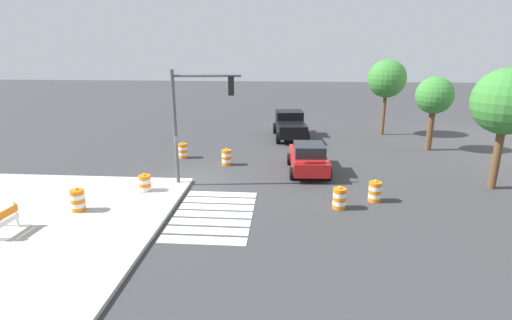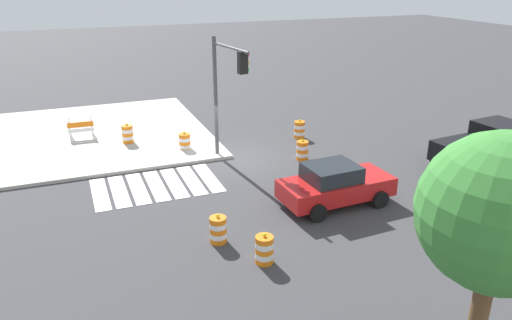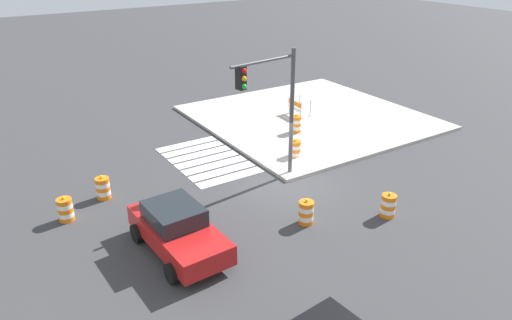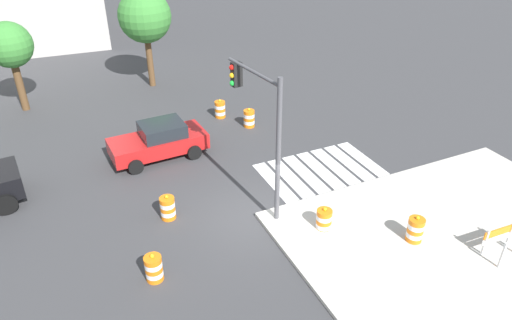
{
  "view_description": "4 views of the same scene",
  "coord_description": "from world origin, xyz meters",
  "px_view_note": "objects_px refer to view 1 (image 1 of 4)",
  "views": [
    {
      "loc": [
        18.54,
        4.65,
        6.65
      ],
      "look_at": [
        0.28,
        3.27,
        1.29
      ],
      "focal_mm": 27.23,
      "sensor_mm": 36.0,
      "label": 1
    },
    {
      "loc": [
        7.0,
        20.64,
        8.41
      ],
      "look_at": [
        -0.31,
        2.16,
        0.66
      ],
      "focal_mm": 34.57,
      "sensor_mm": 36.0,
      "label": 2
    },
    {
      "loc": [
        -14.82,
        11.1,
        9.59
      ],
      "look_at": [
        0.54,
        1.24,
        1.2
      ],
      "focal_mm": 33.75,
      "sensor_mm": 36.0,
      "label": 3
    },
    {
      "loc": [
        -6.05,
        -12.96,
        10.93
      ],
      "look_at": [
        1.34,
        2.76,
        0.66
      ],
      "focal_mm": 33.12,
      "sensor_mm": 36.0,
      "label": 4
    }
  ],
  "objects_px": {
    "sports_car": "(308,158)",
    "traffic_barrel_far_curb": "(227,157)",
    "traffic_barrel_median_near": "(375,192)",
    "street_tree_streetside_far": "(507,102)",
    "traffic_barrel_median_far": "(339,198)",
    "construction_barricade": "(1,219)",
    "pickup_truck": "(290,125)",
    "traffic_barrel_crosswalk_end": "(145,184)",
    "traffic_barrel_on_sidewalk": "(78,200)",
    "traffic_barrel_near_corner": "(183,151)",
    "street_tree_streetside_near": "(435,96)",
    "street_tree_streetside_mid": "(387,79)",
    "traffic_light_pole": "(198,107)"
  },
  "relations": [
    {
      "from": "traffic_barrel_on_sidewalk",
      "to": "traffic_barrel_near_corner",
      "type": "bearing_deg",
      "value": 166.06
    },
    {
      "from": "traffic_light_pole",
      "to": "street_tree_streetside_mid",
      "type": "xyz_separation_m",
      "value": [
        -12.43,
        11.77,
        0.4
      ]
    },
    {
      "from": "traffic_barrel_far_curb",
      "to": "street_tree_streetside_mid",
      "type": "relative_size",
      "value": 0.18
    },
    {
      "from": "sports_car",
      "to": "traffic_barrel_median_far",
      "type": "relative_size",
      "value": 4.3
    },
    {
      "from": "pickup_truck",
      "to": "traffic_barrel_crosswalk_end",
      "type": "distance_m",
      "value": 14.22
    },
    {
      "from": "traffic_barrel_far_curb",
      "to": "pickup_truck",
      "type": "bearing_deg",
      "value": 153.88
    },
    {
      "from": "traffic_barrel_near_corner",
      "to": "construction_barricade",
      "type": "xyz_separation_m",
      "value": [
        10.76,
        -3.84,
        0.27
      ]
    },
    {
      "from": "traffic_barrel_crosswalk_end",
      "to": "street_tree_streetside_far",
      "type": "relative_size",
      "value": 0.18
    },
    {
      "from": "traffic_barrel_median_near",
      "to": "traffic_barrel_on_sidewalk",
      "type": "height_order",
      "value": "traffic_barrel_on_sidewalk"
    },
    {
      "from": "traffic_barrel_median_far",
      "to": "street_tree_streetside_mid",
      "type": "relative_size",
      "value": 0.18
    },
    {
      "from": "construction_barricade",
      "to": "street_tree_streetside_near",
      "type": "distance_m",
      "value": 24.28
    },
    {
      "from": "traffic_barrel_median_far",
      "to": "traffic_barrel_on_sidewalk",
      "type": "distance_m",
      "value": 10.87
    },
    {
      "from": "traffic_barrel_median_far",
      "to": "construction_barricade",
      "type": "height_order",
      "value": "construction_barricade"
    },
    {
      "from": "pickup_truck",
      "to": "street_tree_streetside_near",
      "type": "distance_m",
      "value": 10.1
    },
    {
      "from": "pickup_truck",
      "to": "traffic_barrel_median_far",
      "type": "distance_m",
      "value": 13.69
    },
    {
      "from": "traffic_barrel_crosswalk_end",
      "to": "street_tree_streetside_near",
      "type": "height_order",
      "value": "street_tree_streetside_near"
    },
    {
      "from": "sports_car",
      "to": "traffic_barrel_far_curb",
      "type": "relative_size",
      "value": 4.3
    },
    {
      "from": "traffic_barrel_far_curb",
      "to": "street_tree_streetside_mid",
      "type": "bearing_deg",
      "value": 129.36
    },
    {
      "from": "traffic_barrel_far_curb",
      "to": "street_tree_streetside_far",
      "type": "xyz_separation_m",
      "value": [
        2.87,
        13.49,
        3.75
      ]
    },
    {
      "from": "street_tree_streetside_near",
      "to": "traffic_barrel_on_sidewalk",
      "type": "bearing_deg",
      "value": -56.87
    },
    {
      "from": "pickup_truck",
      "to": "traffic_barrel_far_curb",
      "type": "height_order",
      "value": "pickup_truck"
    },
    {
      "from": "pickup_truck",
      "to": "traffic_barrel_median_near",
      "type": "xyz_separation_m",
      "value": [
        12.59,
        3.69,
        -0.52
      ]
    },
    {
      "from": "sports_car",
      "to": "traffic_barrel_crosswalk_end",
      "type": "distance_m",
      "value": 8.72
    },
    {
      "from": "traffic_barrel_near_corner",
      "to": "traffic_barrel_median_near",
      "type": "relative_size",
      "value": 1.0
    },
    {
      "from": "pickup_truck",
      "to": "traffic_light_pole",
      "type": "bearing_deg",
      "value": -22.23
    },
    {
      "from": "traffic_light_pole",
      "to": "street_tree_streetside_near",
      "type": "xyz_separation_m",
      "value": [
        -7.84,
        13.73,
        -0.34
      ]
    },
    {
      "from": "traffic_barrel_median_near",
      "to": "street_tree_streetside_near",
      "type": "xyz_separation_m",
      "value": [
        -9.42,
        5.54,
        3.12
      ]
    },
    {
      "from": "traffic_barrel_median_near",
      "to": "traffic_barrel_median_far",
      "type": "height_order",
      "value": "same"
    },
    {
      "from": "pickup_truck",
      "to": "traffic_barrel_median_near",
      "type": "relative_size",
      "value": 5.2
    },
    {
      "from": "sports_car",
      "to": "construction_barricade",
      "type": "distance_m",
      "value": 14.24
    },
    {
      "from": "traffic_barrel_median_near",
      "to": "street_tree_streetside_far",
      "type": "distance_m",
      "value": 7.45
    },
    {
      "from": "traffic_barrel_crosswalk_end",
      "to": "traffic_barrel_median_far",
      "type": "distance_m",
      "value": 8.92
    },
    {
      "from": "traffic_barrel_far_curb",
      "to": "street_tree_streetside_near",
      "type": "xyz_separation_m",
      "value": [
        -4.42,
        12.95,
        3.12
      ]
    },
    {
      "from": "construction_barricade",
      "to": "street_tree_streetside_mid",
      "type": "height_order",
      "value": "street_tree_streetside_mid"
    },
    {
      "from": "street_tree_streetside_far",
      "to": "traffic_barrel_near_corner",
      "type": "bearing_deg",
      "value": -104.21
    },
    {
      "from": "traffic_barrel_near_corner",
      "to": "traffic_light_pole",
      "type": "bearing_deg",
      "value": 24.42
    },
    {
      "from": "traffic_barrel_crosswalk_end",
      "to": "traffic_barrel_median_near",
      "type": "xyz_separation_m",
      "value": [
        0.14,
        10.54,
        0.0
      ]
    },
    {
      "from": "pickup_truck",
      "to": "traffic_barrel_near_corner",
      "type": "distance_m",
      "value": 9.17
    },
    {
      "from": "street_tree_streetside_far",
      "to": "traffic_barrel_median_far",
      "type": "bearing_deg",
      "value": -68.46
    },
    {
      "from": "traffic_barrel_near_corner",
      "to": "traffic_barrel_median_far",
      "type": "bearing_deg",
      "value": 50.12
    },
    {
      "from": "pickup_truck",
      "to": "traffic_barrel_on_sidewalk",
      "type": "height_order",
      "value": "pickup_truck"
    },
    {
      "from": "sports_car",
      "to": "traffic_barrel_crosswalk_end",
      "type": "xyz_separation_m",
      "value": [
        3.88,
        -7.8,
        -0.36
      ]
    },
    {
      "from": "sports_car",
      "to": "traffic_barrel_far_curb",
      "type": "bearing_deg",
      "value": -101.85
    },
    {
      "from": "sports_car",
      "to": "pickup_truck",
      "type": "xyz_separation_m",
      "value": [
        -8.57,
        -0.94,
        0.16
      ]
    },
    {
      "from": "street_tree_streetside_mid",
      "to": "traffic_barrel_crosswalk_end",
      "type": "bearing_deg",
      "value": -45.51
    },
    {
      "from": "street_tree_streetside_far",
      "to": "traffic_barrel_far_curb",
      "type": "bearing_deg",
      "value": -102.01
    },
    {
      "from": "traffic_barrel_median_near",
      "to": "traffic_barrel_median_far",
      "type": "distance_m",
      "value": 1.93
    },
    {
      "from": "traffic_barrel_median_near",
      "to": "traffic_barrel_far_curb",
      "type": "distance_m",
      "value": 8.94
    },
    {
      "from": "traffic_light_pole",
      "to": "street_tree_streetside_mid",
      "type": "relative_size",
      "value": 0.95
    },
    {
      "from": "sports_car",
      "to": "street_tree_streetside_mid",
      "type": "relative_size",
      "value": 0.76
    }
  ]
}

